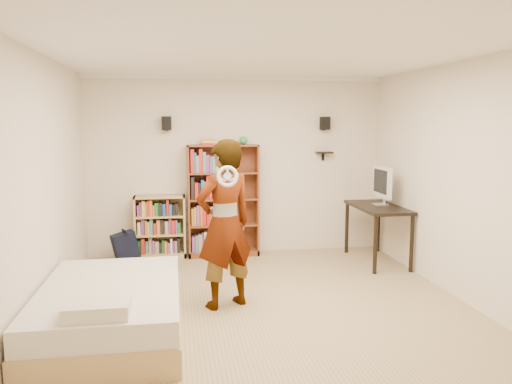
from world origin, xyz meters
The scene contains 14 objects.
ground centered at (0.00, 0.00, 0.00)m, with size 4.50×5.00×0.01m, color tan.
room_shell centered at (0.00, 0.00, 1.76)m, with size 4.52×5.02×2.71m.
crown_molding centered at (0.00, 0.00, 2.67)m, with size 4.50×5.00×0.06m.
speaker_left centered at (-1.05, 2.40, 2.00)m, with size 0.14×0.12×0.20m, color black.
speaker_right centered at (1.35, 2.40, 2.00)m, with size 0.14×0.12×0.20m, color black.
wall_shelf centered at (1.35, 2.41, 1.55)m, with size 0.25×0.16×0.03m, color black.
tall_bookshelf centered at (-0.24, 2.34, 0.84)m, with size 1.06×0.31×1.68m, color brown, non-canonical shape.
low_bookshelf centered at (-1.18, 2.36, 0.47)m, with size 0.75×0.28×0.93m, color tan, non-canonical shape.
computer_desk centered at (1.93, 1.63, 0.41)m, with size 0.60×1.21×0.82m, color black, non-canonical shape.
imac centered at (1.98, 1.69, 1.10)m, with size 0.11×0.56×0.56m, color silver, non-canonical shape.
daybed centered at (-1.58, -0.34, 0.30)m, with size 1.31×2.01×0.59m, color silver, non-canonical shape.
person centered at (-0.43, 0.21, 0.92)m, with size 0.67×0.44×1.84m, color black.
wii_wheel centered at (-0.43, -0.13, 1.47)m, with size 0.22×0.22×0.04m, color silver.
navy_bag centered at (-1.66, 2.07, 0.24)m, with size 0.36×0.23×0.49m, color black, non-canonical shape.
Camera 1 is at (-0.94, -5.06, 2.00)m, focal length 35.00 mm.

